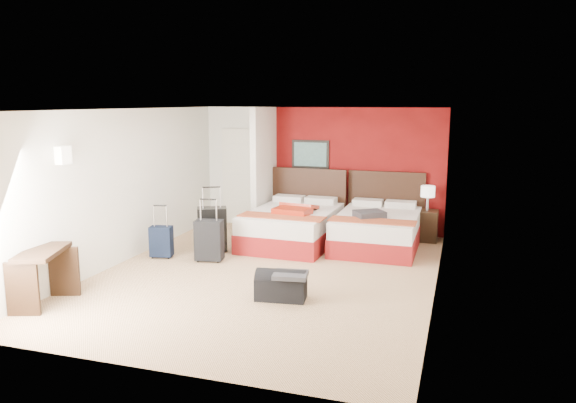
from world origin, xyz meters
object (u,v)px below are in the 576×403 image
at_px(duffel_bag, 281,287).
at_px(desk, 44,278).
at_px(bed_left, 292,227).
at_px(suitcase_navy, 161,243).
at_px(bed_right, 377,231).
at_px(suitcase_black, 212,230).
at_px(table_lamp, 428,198).
at_px(nightstand, 426,226).
at_px(suitcase_charcoal, 209,242).
at_px(red_suitcase_open, 296,209).

height_order(duffel_bag, desk, desk).
bearing_deg(bed_left, suitcase_navy, -138.16).
relative_size(bed_right, duffel_bag, 3.07).
bearing_deg(suitcase_black, table_lamp, 2.06).
distance_m(bed_right, duffel_bag, 3.15).
height_order(bed_right, nightstand, bed_right).
distance_m(suitcase_black, suitcase_navy, 0.92).
relative_size(bed_left, duffel_bag, 3.19).
height_order(bed_left, table_lamp, table_lamp).
xyz_separation_m(nightstand, desk, (-4.49, -4.97, 0.08)).
height_order(bed_right, suitcase_charcoal, suitcase_charcoal).
distance_m(bed_left, desk, 4.51).
bearing_deg(suitcase_charcoal, duffel_bag, -48.12).
bearing_deg(bed_right, duffel_bag, -105.18).
bearing_deg(bed_left, desk, -116.26).
bearing_deg(suitcase_charcoal, bed_right, 24.11).
distance_m(bed_left, suitcase_navy, 2.40).
relative_size(suitcase_black, suitcase_navy, 1.48).
bearing_deg(desk, red_suitcase_open, 41.04).
relative_size(bed_right, suitcase_black, 2.71).
bearing_deg(red_suitcase_open, bed_left, 142.79).
relative_size(red_suitcase_open, table_lamp, 1.87).
height_order(nightstand, suitcase_charcoal, suitcase_charcoal).
bearing_deg(red_suitcase_open, suitcase_charcoal, -120.18).
height_order(suitcase_black, desk, suitcase_black).
bearing_deg(desk, table_lamp, 28.93).
bearing_deg(bed_right, red_suitcase_open, -167.98).
xyz_separation_m(bed_left, desk, (-2.13, -3.97, 0.05)).
bearing_deg(desk, nightstand, 28.93).
relative_size(bed_left, suitcase_black, 2.81).
bearing_deg(red_suitcase_open, table_lamp, 33.78).
relative_size(red_suitcase_open, suitcase_charcoal, 1.33).
distance_m(bed_right, suitcase_black, 2.96).
relative_size(table_lamp, duffel_bag, 0.71).
bearing_deg(suitcase_charcoal, suitcase_navy, 174.07).
bearing_deg(suitcase_charcoal, desk, -124.57).
height_order(bed_right, suitcase_black, suitcase_black).
relative_size(suitcase_black, suitcase_charcoal, 1.14).
relative_size(table_lamp, suitcase_black, 0.62).
bearing_deg(suitcase_navy, nightstand, 18.83).
xyz_separation_m(suitcase_black, duffel_bag, (1.91, -1.92, -0.21)).
xyz_separation_m(red_suitcase_open, suitcase_black, (-1.29, -0.81, -0.31)).
distance_m(bed_left, red_suitcase_open, 0.40).
relative_size(suitcase_charcoal, duffel_bag, 0.99).
height_order(bed_left, suitcase_black, suitcase_black).
xyz_separation_m(suitcase_navy, desk, (-0.29, -2.43, 0.12)).
height_order(table_lamp, suitcase_black, table_lamp).
xyz_separation_m(suitcase_charcoal, suitcase_navy, (-0.86, -0.06, -0.08)).
xyz_separation_m(nightstand, duffel_bag, (-1.64, -3.83, -0.12)).
distance_m(nightstand, desk, 6.69).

